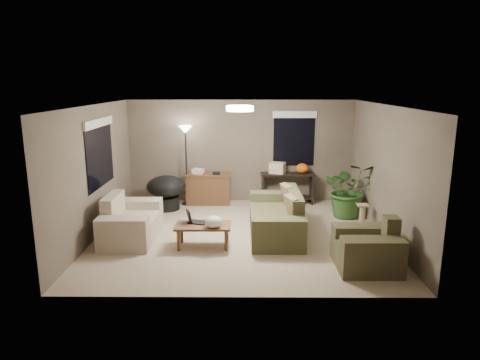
{
  "coord_description": "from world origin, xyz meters",
  "views": [
    {
      "loc": [
        0.06,
        -7.91,
        2.91
      ],
      "look_at": [
        0.0,
        0.2,
        1.05
      ],
      "focal_mm": 32.0,
      "sensor_mm": 36.0,
      "label": 1
    }
  ],
  "objects_px": {
    "cat_scratching_post": "(362,218)",
    "floor_lamp": "(186,139)",
    "papasan_chair": "(166,190)",
    "houseplant": "(349,195)",
    "coffee_table": "(203,228)",
    "desk": "(208,189)",
    "main_sofa": "(277,219)",
    "console_table": "(287,186)",
    "loveseat": "(130,223)",
    "armchair": "(367,250)"
  },
  "relations": [
    {
      "from": "armchair",
      "to": "desk",
      "type": "bearing_deg",
      "value": 127.56
    },
    {
      "from": "floor_lamp",
      "to": "cat_scratching_post",
      "type": "height_order",
      "value": "floor_lamp"
    },
    {
      "from": "armchair",
      "to": "cat_scratching_post",
      "type": "distance_m",
      "value": 1.95
    },
    {
      "from": "main_sofa",
      "to": "loveseat",
      "type": "xyz_separation_m",
      "value": [
        -2.82,
        -0.3,
        0.0
      ]
    },
    {
      "from": "desk",
      "to": "main_sofa",
      "type": "bearing_deg",
      "value": -54.21
    },
    {
      "from": "papasan_chair",
      "to": "main_sofa",
      "type": "bearing_deg",
      "value": -33.36
    },
    {
      "from": "main_sofa",
      "to": "loveseat",
      "type": "height_order",
      "value": "same"
    },
    {
      "from": "floor_lamp",
      "to": "console_table",
      "type": "bearing_deg",
      "value": 2.55
    },
    {
      "from": "console_table",
      "to": "houseplant",
      "type": "distance_m",
      "value": 1.65
    },
    {
      "from": "houseplant",
      "to": "cat_scratching_post",
      "type": "height_order",
      "value": "houseplant"
    },
    {
      "from": "armchair",
      "to": "houseplant",
      "type": "xyz_separation_m",
      "value": [
        0.33,
        2.66,
        0.19
      ]
    },
    {
      "from": "main_sofa",
      "to": "loveseat",
      "type": "relative_size",
      "value": 1.38
    },
    {
      "from": "desk",
      "to": "houseplant",
      "type": "xyz_separation_m",
      "value": [
        3.16,
        -1.03,
        0.11
      ]
    },
    {
      "from": "houseplant",
      "to": "cat_scratching_post",
      "type": "xyz_separation_m",
      "value": [
        0.11,
        -0.76,
        -0.27
      ]
    },
    {
      "from": "loveseat",
      "to": "armchair",
      "type": "relative_size",
      "value": 1.6
    },
    {
      "from": "cat_scratching_post",
      "to": "coffee_table",
      "type": "bearing_deg",
      "value": -161.69
    },
    {
      "from": "cat_scratching_post",
      "to": "console_table",
      "type": "bearing_deg",
      "value": 126.12
    },
    {
      "from": "cat_scratching_post",
      "to": "papasan_chair",
      "type": "bearing_deg",
      "value": 162.81
    },
    {
      "from": "main_sofa",
      "to": "desk",
      "type": "height_order",
      "value": "main_sofa"
    },
    {
      "from": "main_sofa",
      "to": "coffee_table",
      "type": "xyz_separation_m",
      "value": [
        -1.39,
        -0.72,
        0.06
      ]
    },
    {
      "from": "coffee_table",
      "to": "floor_lamp",
      "type": "xyz_separation_m",
      "value": [
        -0.65,
        2.77,
        1.24
      ]
    },
    {
      "from": "main_sofa",
      "to": "cat_scratching_post",
      "type": "bearing_deg",
      "value": 10.19
    },
    {
      "from": "floor_lamp",
      "to": "loveseat",
      "type": "bearing_deg",
      "value": -108.46
    },
    {
      "from": "papasan_chair",
      "to": "houseplant",
      "type": "xyz_separation_m",
      "value": [
        4.11,
        -0.55,
        0.02
      ]
    },
    {
      "from": "coffee_table",
      "to": "cat_scratching_post",
      "type": "relative_size",
      "value": 2.0
    },
    {
      "from": "loveseat",
      "to": "houseplant",
      "type": "bearing_deg",
      "value": 17.06
    },
    {
      "from": "cat_scratching_post",
      "to": "floor_lamp",
      "type": "bearing_deg",
      "value": 155.39
    },
    {
      "from": "coffee_table",
      "to": "desk",
      "type": "bearing_deg",
      "value": 92.59
    },
    {
      "from": "houseplant",
      "to": "floor_lamp",
      "type": "bearing_deg",
      "value": 165.13
    },
    {
      "from": "loveseat",
      "to": "desk",
      "type": "distance_m",
      "value": 2.73
    },
    {
      "from": "loveseat",
      "to": "floor_lamp",
      "type": "height_order",
      "value": "floor_lamp"
    },
    {
      "from": "main_sofa",
      "to": "papasan_chair",
      "type": "height_order",
      "value": "main_sofa"
    },
    {
      "from": "armchair",
      "to": "cat_scratching_post",
      "type": "height_order",
      "value": "armchair"
    },
    {
      "from": "armchair",
      "to": "papasan_chair",
      "type": "xyz_separation_m",
      "value": [
        -3.78,
        3.2,
        0.17
      ]
    },
    {
      "from": "armchair",
      "to": "floor_lamp",
      "type": "distance_m",
      "value": 5.11
    },
    {
      "from": "console_table",
      "to": "floor_lamp",
      "type": "height_order",
      "value": "floor_lamp"
    },
    {
      "from": "console_table",
      "to": "cat_scratching_post",
      "type": "bearing_deg",
      "value": -53.88
    },
    {
      "from": "loveseat",
      "to": "cat_scratching_post",
      "type": "height_order",
      "value": "loveseat"
    },
    {
      "from": "armchair",
      "to": "floor_lamp",
      "type": "xyz_separation_m",
      "value": [
        -3.35,
        3.64,
        1.3
      ]
    },
    {
      "from": "coffee_table",
      "to": "console_table",
      "type": "relative_size",
      "value": 0.77
    },
    {
      "from": "main_sofa",
      "to": "papasan_chair",
      "type": "distance_m",
      "value": 2.95
    },
    {
      "from": "loveseat",
      "to": "cat_scratching_post",
      "type": "xyz_separation_m",
      "value": [
        4.57,
        0.61,
        -0.08
      ]
    },
    {
      "from": "loveseat",
      "to": "coffee_table",
      "type": "relative_size",
      "value": 1.6
    },
    {
      "from": "desk",
      "to": "cat_scratching_post",
      "type": "relative_size",
      "value": 2.2
    },
    {
      "from": "loveseat",
      "to": "floor_lamp",
      "type": "distance_m",
      "value": 2.8
    },
    {
      "from": "floor_lamp",
      "to": "desk",
      "type": "bearing_deg",
      "value": 5.7
    },
    {
      "from": "desk",
      "to": "cat_scratching_post",
      "type": "distance_m",
      "value": 3.73
    },
    {
      "from": "console_table",
      "to": "floor_lamp",
      "type": "xyz_separation_m",
      "value": [
        -2.44,
        -0.11,
        1.16
      ]
    },
    {
      "from": "coffee_table",
      "to": "desk",
      "type": "relative_size",
      "value": 0.91
    },
    {
      "from": "papasan_chair",
      "to": "houseplant",
      "type": "bearing_deg",
      "value": -7.56
    }
  ]
}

